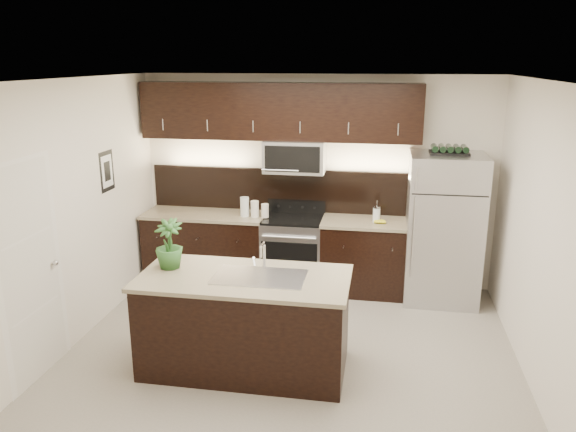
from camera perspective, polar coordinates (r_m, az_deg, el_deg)
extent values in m
plane|color=gray|center=(5.89, 0.25, -13.60)|extent=(4.50, 4.50, 0.00)
cube|color=silver|center=(7.27, 2.89, 3.55)|extent=(4.50, 0.02, 2.70)
cube|color=silver|center=(3.53, -5.21, -10.11)|extent=(4.50, 0.02, 2.70)
cube|color=silver|center=(6.13, -20.96, 0.18)|extent=(0.02, 4.00, 2.70)
cube|color=silver|center=(5.47, 24.21, -1.97)|extent=(0.02, 4.00, 2.70)
cube|color=white|center=(5.13, 0.29, 13.69)|extent=(4.50, 4.00, 0.02)
cube|color=silver|center=(5.58, -24.55, -5.37)|extent=(0.04, 0.80, 2.02)
sphere|color=silver|center=(5.82, -22.56, -4.42)|extent=(0.06, 0.06, 0.06)
cube|color=black|center=(6.69, -17.90, 4.35)|extent=(0.01, 0.32, 0.46)
cube|color=white|center=(6.69, -17.88, 4.35)|extent=(0.00, 0.24, 0.36)
cube|color=black|center=(7.52, -8.28, -3.30)|extent=(1.57, 0.62, 0.90)
cube|color=black|center=(7.18, 8.13, -4.25)|extent=(1.16, 0.62, 0.90)
cube|color=#B2B2B7|center=(7.26, 0.53, -3.85)|extent=(0.76, 0.62, 0.90)
cube|color=black|center=(7.12, 0.53, -0.32)|extent=(0.76, 0.60, 0.03)
cube|color=tan|center=(7.39, -8.42, 0.15)|extent=(1.59, 0.65, 0.04)
cube|color=tan|center=(7.03, 8.28, -0.65)|extent=(1.18, 0.65, 0.04)
cube|color=black|center=(7.36, -0.67, 2.67)|extent=(3.49, 0.02, 0.56)
cube|color=#B2B2B7|center=(7.05, 0.70, 6.07)|extent=(0.76, 0.40, 0.40)
cube|color=black|center=(7.05, -0.92, 10.58)|extent=(3.49, 0.33, 0.70)
cube|color=black|center=(5.44, -4.39, -10.90)|extent=(1.90, 0.90, 0.90)
cube|color=tan|center=(5.24, -4.50, -6.31)|extent=(1.96, 0.96, 0.04)
cube|color=silver|center=(5.20, -2.89, -6.16)|extent=(0.84, 0.50, 0.01)
cylinder|color=silver|center=(5.35, -2.42, -4.20)|extent=(0.03, 0.03, 0.24)
cylinder|color=silver|center=(5.24, -2.60, -2.92)|extent=(0.02, 0.14, 0.02)
cylinder|color=silver|center=(5.19, -2.76, -3.68)|extent=(0.02, 0.02, 0.10)
cube|color=#B2B2B7|center=(7.02, 15.49, -1.24)|extent=(0.87, 0.79, 1.81)
cube|color=black|center=(6.81, 16.06, 6.18)|extent=(0.45, 0.28, 0.03)
cylinder|color=black|center=(6.79, 14.65, 6.69)|extent=(0.07, 0.26, 0.07)
cylinder|color=black|center=(6.80, 15.37, 6.65)|extent=(0.07, 0.26, 0.07)
cylinder|color=black|center=(6.81, 16.09, 6.61)|extent=(0.07, 0.26, 0.07)
cylinder|color=black|center=(6.82, 16.80, 6.57)|extent=(0.07, 0.26, 0.07)
cylinder|color=black|center=(6.83, 17.52, 6.53)|extent=(0.07, 0.26, 0.07)
imported|color=#285622|center=(5.47, -12.00, -2.79)|extent=(0.27, 0.27, 0.48)
cylinder|color=silver|center=(7.15, -4.42, 0.95)|extent=(0.11, 0.11, 0.25)
cylinder|color=silver|center=(7.12, -3.39, 0.73)|extent=(0.10, 0.10, 0.21)
cylinder|color=silver|center=(7.09, -2.35, 0.54)|extent=(0.09, 0.09, 0.17)
cylinder|color=silver|center=(6.95, 8.97, 0.08)|extent=(0.09, 0.09, 0.18)
cylinder|color=silver|center=(6.93, 9.01, 0.86)|extent=(0.09, 0.09, 0.02)
cylinder|color=silver|center=(6.92, 9.02, 1.22)|extent=(0.01, 0.01, 0.07)
ellipsoid|color=yellow|center=(6.94, 8.97, -0.51)|extent=(0.15, 0.12, 0.05)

